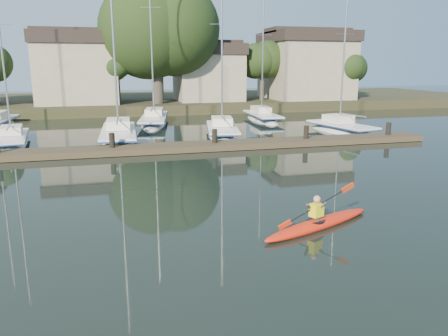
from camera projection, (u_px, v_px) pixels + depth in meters
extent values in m
plane|color=black|center=(227.00, 243.00, 12.53)|extent=(160.00, 160.00, 0.00)
ellipsoid|color=red|center=(319.00, 224.00, 13.70)|extent=(4.53, 2.36, 0.35)
cylinder|color=black|center=(316.00, 222.00, 13.58)|extent=(0.91, 0.91, 0.09)
imported|color=#2E292C|center=(316.00, 210.00, 13.50)|extent=(0.36, 0.43, 1.01)
cube|color=yellow|center=(316.00, 210.00, 13.50)|extent=(0.47, 0.42, 0.41)
sphere|color=tan|center=(317.00, 199.00, 13.41)|extent=(0.23, 0.23, 0.23)
cube|color=#453B27|center=(165.00, 148.00, 25.66)|extent=(34.00, 2.00, 0.35)
cylinder|color=black|center=(113.00, 149.00, 24.89)|extent=(0.32, 0.32, 1.80)
cylinder|color=black|center=(215.00, 144.00, 26.38)|extent=(0.32, 0.32, 1.80)
cylinder|color=black|center=(306.00, 140.00, 27.86)|extent=(0.32, 0.32, 1.80)
cylinder|color=black|center=(388.00, 136.00, 29.35)|extent=(0.32, 0.32, 1.80)
ellipsoid|color=white|center=(13.00, 149.00, 28.16)|extent=(2.84, 7.96, 1.74)
cube|color=white|center=(11.00, 136.00, 27.97)|extent=(2.58, 6.56, 0.13)
cube|color=navy|center=(11.00, 137.00, 27.99)|extent=(2.67, 6.72, 0.07)
cube|color=silver|center=(11.00, 130.00, 28.31)|extent=(1.53, 2.32, 0.50)
cylinder|color=#9EA0A5|center=(1.00, 47.00, 26.90)|extent=(0.11, 0.11, 10.99)
cylinder|color=#9EA0A5|center=(8.00, 127.00, 26.74)|extent=(0.43, 2.95, 0.07)
ellipsoid|color=white|center=(119.00, 145.00, 29.75)|extent=(2.74, 10.07, 2.11)
cube|color=white|center=(118.00, 131.00, 29.52)|extent=(2.55, 8.27, 0.16)
cube|color=navy|center=(119.00, 132.00, 29.54)|extent=(2.65, 8.47, 0.09)
cube|color=silver|center=(118.00, 124.00, 29.99)|extent=(1.67, 2.86, 0.61)
cylinder|color=#9EA0A5|center=(112.00, 18.00, 28.12)|extent=(0.13, 0.13, 14.42)
cylinder|color=#9EA0A5|center=(117.00, 120.00, 27.89)|extent=(0.24, 3.79, 0.09)
ellipsoid|color=white|center=(222.00, 140.00, 31.71)|extent=(3.73, 8.56, 1.97)
cube|color=white|center=(222.00, 127.00, 31.49)|extent=(3.34, 7.07, 0.15)
cube|color=navy|center=(222.00, 128.00, 31.51)|extent=(3.46, 7.25, 0.08)
cube|color=silver|center=(222.00, 121.00, 31.89)|extent=(1.87, 2.56, 0.57)
cylinder|color=#9EA0A5|center=(222.00, 45.00, 30.40)|extent=(0.12, 0.12, 11.40)
cylinder|color=#9EA0A5|center=(223.00, 118.00, 30.10)|extent=(0.69, 3.11, 0.08)
cylinder|color=#9EA0A5|center=(222.00, 24.00, 30.09)|extent=(1.63, 0.35, 0.03)
ellipsoid|color=white|center=(341.00, 137.00, 33.03)|extent=(3.57, 7.62, 1.99)
cube|color=white|center=(342.00, 125.00, 32.81)|extent=(3.21, 6.30, 0.15)
cube|color=navy|center=(342.00, 126.00, 32.83)|extent=(3.32, 6.46, 0.08)
cube|color=silver|center=(338.00, 119.00, 33.10)|extent=(1.83, 2.30, 0.58)
cylinder|color=#9EA0A5|center=(344.00, 52.00, 31.78)|extent=(0.13, 0.13, 10.48)
cylinder|color=#9EA0A5|center=(352.00, 115.00, 31.65)|extent=(0.62, 2.75, 0.08)
cylinder|color=#9EA0A5|center=(345.00, 34.00, 31.49)|extent=(1.65, 0.35, 0.03)
ellipsoid|color=white|center=(154.00, 128.00, 37.88)|extent=(3.82, 10.53, 1.96)
cube|color=white|center=(154.00, 117.00, 37.67)|extent=(3.41, 8.68, 0.14)
cube|color=navy|center=(154.00, 118.00, 37.69)|extent=(3.53, 8.89, 0.08)
cube|color=silver|center=(154.00, 112.00, 38.18)|extent=(1.90, 3.08, 0.57)
cylinder|color=#9EA0A5|center=(151.00, 29.00, 36.28)|extent=(0.12, 0.12, 14.43)
cylinder|color=#9EA0A5|center=(152.00, 109.00, 35.98)|extent=(0.72, 3.88, 0.08)
cylinder|color=#9EA0A5|center=(150.00, 7.00, 35.88)|extent=(1.63, 0.30, 0.03)
ellipsoid|color=white|center=(262.00, 124.00, 40.15)|extent=(2.59, 8.22, 1.93)
cube|color=white|center=(262.00, 114.00, 39.94)|extent=(2.41, 6.76, 0.14)
cube|color=navy|center=(262.00, 115.00, 39.96)|extent=(2.50, 6.93, 0.08)
cube|color=silver|center=(261.00, 109.00, 40.31)|extent=(1.55, 2.35, 0.56)
cylinder|color=#9EA0A5|center=(263.00, 51.00, 38.87)|extent=(0.12, 0.12, 11.16)
cylinder|color=#9EA0A5|center=(266.00, 106.00, 38.59)|extent=(0.26, 3.08, 0.08)
cylinder|color=#9EA0A5|center=(263.00, 35.00, 38.56)|extent=(1.62, 0.12, 0.03)
cube|color=#243219|center=(134.00, 102.00, 53.81)|extent=(90.00, 24.00, 1.00)
cube|color=#A9A087|center=(78.00, 74.00, 45.87)|extent=(8.00, 8.00, 6.00)
cube|color=#2A221E|center=(75.00, 38.00, 45.04)|extent=(8.40, 8.40, 1.20)
cube|color=#A9A087|center=(208.00, 78.00, 49.45)|extent=(7.00, 7.00, 5.00)
cube|color=#2A221E|center=(208.00, 50.00, 48.74)|extent=(7.35, 7.35, 1.20)
cube|color=#A9A087|center=(305.00, 71.00, 52.25)|extent=(9.00, 9.00, 6.50)
cube|color=#2A221E|center=(307.00, 37.00, 51.36)|extent=(9.45, 9.45, 1.20)
cylinder|color=#443E36|center=(158.00, 79.00, 45.14)|extent=(1.20, 1.20, 5.00)
sphere|color=black|center=(156.00, 29.00, 43.99)|extent=(8.50, 8.50, 8.50)
cylinder|color=#443E36|center=(118.00, 90.00, 44.88)|extent=(0.38, 0.38, 2.80)
sphere|color=black|center=(117.00, 68.00, 44.37)|extent=(2.72, 2.72, 2.72)
cylinder|color=#443E36|center=(262.00, 86.00, 49.74)|extent=(0.50, 0.50, 3.20)
sphere|color=black|center=(262.00, 62.00, 49.12)|extent=(3.57, 3.57, 3.57)
cylinder|color=#443E36|center=(347.00, 88.00, 50.87)|extent=(0.41, 0.41, 2.60)
sphere|color=black|center=(348.00, 69.00, 50.38)|extent=(2.89, 2.89, 2.89)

